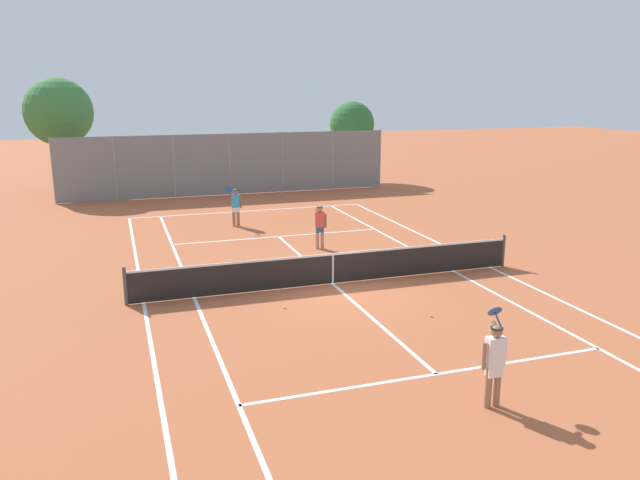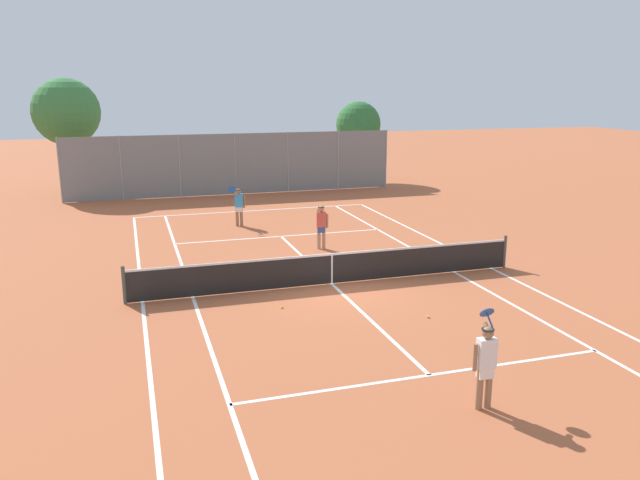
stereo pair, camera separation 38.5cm
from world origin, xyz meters
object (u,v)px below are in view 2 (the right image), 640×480
object	(u,v)px
player_far_right	(321,224)
loose_tennis_ball_1	(282,307)
player_far_left	(239,205)
loose_tennis_ball_0	(428,317)
tennis_net	(332,268)
player_near_side	(485,361)
tree_behind_right	(358,126)
tree_behind_left	(68,113)

from	to	relation	value
player_far_right	loose_tennis_ball_1	bearing A→B (deg)	-116.87
player_far_left	loose_tennis_ball_0	xyz separation A→B (m)	(2.71, -12.20, -0.89)
tennis_net	player_far_left	world-z (taller)	player_far_left
player_near_side	player_far_right	xyz separation A→B (m)	(0.63, 11.98, -0.02)
player_far_left	loose_tennis_ball_0	distance (m)	12.53
loose_tennis_ball_0	loose_tennis_ball_1	world-z (taller)	same
loose_tennis_ball_1	tree_behind_right	bearing A→B (deg)	64.51
loose_tennis_ball_0	tree_behind_left	world-z (taller)	tree_behind_left
player_far_left	tree_behind_left	bearing A→B (deg)	123.44
player_far_left	player_far_right	size ratio (longest dim) A/B	1.11
player_far_left	player_far_right	bearing A→B (deg)	-64.99
tennis_net	player_far_right	size ratio (longest dim) A/B	7.50
player_far_right	tree_behind_right	bearing A→B (deg)	65.02
tennis_net	loose_tennis_ball_0	size ratio (longest dim) A/B	181.82
loose_tennis_ball_0	loose_tennis_ball_1	size ratio (longest dim) A/B	1.00
player_near_side	tree_behind_right	size ratio (longest dim) A/B	0.36
player_far_right	loose_tennis_ball_0	xyz separation A→B (m)	(0.52, -7.51, -0.88)
player_far_left	tennis_net	bearing A→B (deg)	-81.97
tennis_net	player_far_left	xyz separation A→B (m)	(-1.24, 8.77, 0.42)
tennis_net	loose_tennis_ball_1	world-z (taller)	tennis_net
player_near_side	player_far_left	size ratio (longest dim) A/B	1.00
tennis_net	player_far_right	bearing A→B (deg)	76.90
tennis_net	player_near_side	bearing A→B (deg)	-87.67
player_near_side	tree_behind_right	bearing A→B (deg)	74.03
tennis_net	player_near_side	xyz separation A→B (m)	(0.32, -7.90, 0.42)
player_far_right	loose_tennis_ball_0	size ratio (longest dim) A/B	24.24
player_far_left	loose_tennis_ball_1	bearing A→B (deg)	-93.89
player_near_side	loose_tennis_ball_0	xyz separation A→B (m)	(1.15, 4.47, -0.89)
tree_behind_left	tree_behind_right	distance (m)	16.71
tennis_net	player_near_side	size ratio (longest dim) A/B	6.76
loose_tennis_ball_1	player_near_side	bearing A→B (deg)	-70.12
loose_tennis_ball_1	tree_behind_left	world-z (taller)	tree_behind_left
player_near_side	loose_tennis_ball_0	world-z (taller)	player_near_side
tree_behind_left	tree_behind_right	xyz separation A→B (m)	(16.69, -0.08, -0.95)
player_far_right	tennis_net	bearing A→B (deg)	-103.10
player_near_side	player_far_right	distance (m)	12.00
tree_behind_right	player_near_side	bearing A→B (deg)	-105.97
player_far_right	tree_behind_left	bearing A→B (deg)	121.06
tree_behind_left	loose_tennis_ball_0	bearing A→B (deg)	-66.75
player_far_right	tree_behind_left	world-z (taller)	tree_behind_left
player_far_left	tree_behind_left	distance (m)	13.59
player_far_right	player_far_left	bearing A→B (deg)	115.01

